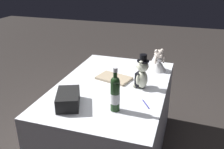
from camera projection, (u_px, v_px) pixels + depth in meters
ground_plane at (112, 148)px, 2.47m from camera, size 12.00×12.00×0.00m
reception_table at (112, 118)px, 2.33m from camera, size 1.44×0.96×0.71m
teddy_bear_groom at (142, 74)px, 2.09m from camera, size 0.14×0.13×0.30m
teddy_bear_bride at (158, 61)px, 2.47m from camera, size 0.21×0.21×0.23m
champagne_bottle at (115, 93)px, 1.74m from camera, size 0.07×0.07×0.34m
signing_pen at (146, 104)px, 1.86m from camera, size 0.12×0.08×0.01m
gift_case_black at (68, 99)px, 1.84m from camera, size 0.31×0.25×0.11m
guestbook at (114, 78)px, 2.30m from camera, size 0.27×0.35×0.02m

